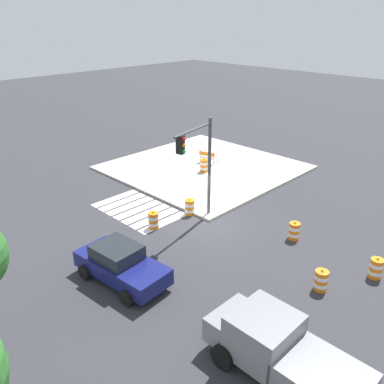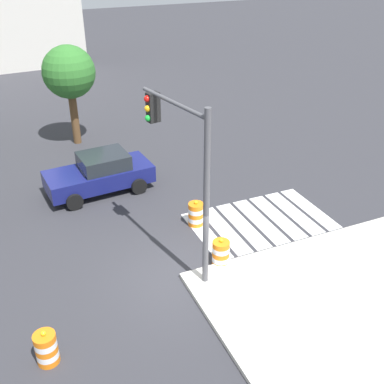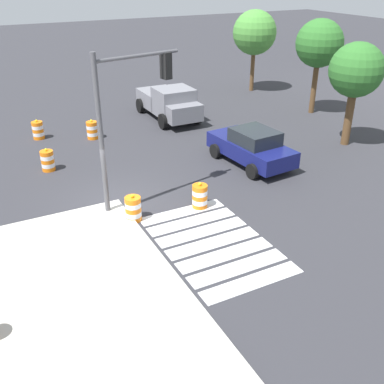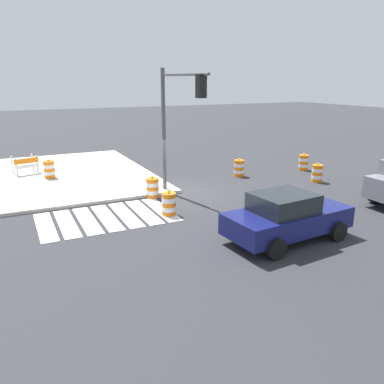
{
  "view_description": "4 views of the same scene",
  "coord_description": "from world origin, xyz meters",
  "views": [
    {
      "loc": [
        -13.1,
        14.65,
        10.55
      ],
      "look_at": [
        0.78,
        0.56,
        1.76
      ],
      "focal_mm": 37.75,
      "sensor_mm": 36.0,
      "label": 1
    },
    {
      "loc": [
        -4.23,
        -10.65,
        9.45
      ],
      "look_at": [
        1.87,
        3.3,
        0.96
      ],
      "focal_mm": 43.54,
      "sensor_mm": 36.0,
      "label": 2
    },
    {
      "loc": [
        14.44,
        -4.37,
        8.03
      ],
      "look_at": [
        1.76,
        2.2,
        0.74
      ],
      "focal_mm": 41.91,
      "sensor_mm": 36.0,
      "label": 3
    },
    {
      "loc": [
        7.18,
        15.93,
        5.12
      ],
      "look_at": [
        0.52,
        2.21,
        0.7
      ],
      "focal_mm": 36.16,
      "sensor_mm": 36.0,
      "label": 4
    }
  ],
  "objects": [
    {
      "name": "crosswalk_stripes",
      "position": [
        4.0,
        1.8,
        0.01
      ],
      "size": [
        5.1,
        3.2,
        0.02
      ],
      "color": "silver",
      "rests_on": "ground"
    },
    {
      "name": "traffic_barrel_near_corner",
      "position": [
        1.46,
        0.06,
        0.45
      ],
      "size": [
        0.56,
        0.56,
        1.02
      ],
      "color": "orange",
      "rests_on": "ground"
    },
    {
      "name": "traffic_barrel_crosswalk_end",
      "position": [
        -4.26,
        -1.71,
        0.45
      ],
      "size": [
        0.56,
        0.56,
        1.02
      ],
      "color": "orange",
      "rests_on": "ground"
    },
    {
      "name": "sidewalk_corner",
      "position": [
        6.0,
        -6.0,
        0.07
      ],
      "size": [
        12.0,
        12.0,
        0.15
      ],
      "primitive_type": "cube",
      "color": "#BCB7AD",
      "rests_on": "ground"
    },
    {
      "name": "traffic_barrel_on_sidewalk",
      "position": [
        5.28,
        -5.23,
        0.6
      ],
      "size": [
        0.56,
        0.56,
        1.02
      ],
      "color": "orange",
      "rests_on": "sidewalk_corner"
    },
    {
      "name": "sports_car",
      "position": [
        -0.85,
        6.52,
        0.81
      ],
      "size": [
        4.44,
        2.41,
        1.63
      ],
      "color": "navy",
      "rests_on": "ground"
    },
    {
      "name": "construction_barricade",
      "position": [
        6.32,
        -6.78,
        0.72
      ],
      "size": [
        1.4,
        1.08,
        1.0
      ],
      "color": "silver",
      "rests_on": "sidewalk_corner"
    },
    {
      "name": "pickup_truck",
      "position": [
        -8.36,
        6.02,
        0.97
      ],
      "size": [
        5.16,
        2.37,
        1.92
      ],
      "color": "slate",
      "rests_on": "ground"
    },
    {
      "name": "traffic_barrel_far_curb",
      "position": [
        -7.27,
        1.13,
        0.45
      ],
      "size": [
        0.56,
        0.56,
        1.02
      ],
      "color": "orange",
      "rests_on": "ground"
    },
    {
      "name": "traffic_barrel_median_near",
      "position": [
        1.7,
        2.55,
        0.45
      ],
      "size": [
        0.56,
        0.56,
        1.02
      ],
      "color": "orange",
      "rests_on": "ground"
    },
    {
      "name": "traffic_barrel_median_far",
      "position": [
        -8.53,
        -1.34,
        0.45
      ],
      "size": [
        0.56,
        0.56,
        1.02
      ],
      "color": "orange",
      "rests_on": "ground"
    },
    {
      "name": "traffic_light_pole",
      "position": [
        0.36,
        0.51,
        3.91
      ],
      "size": [
        0.91,
        3.24,
        5.5
      ],
      "color": "#4C4C51",
      "rests_on": "sidewalk_corner"
    },
    {
      "name": "ground_plane",
      "position": [
        0.0,
        0.0,
        0.0
      ],
      "size": [
        120.0,
        120.0,
        0.0
      ],
      "primitive_type": "plane",
      "color": "#2D2D33"
    }
  ]
}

